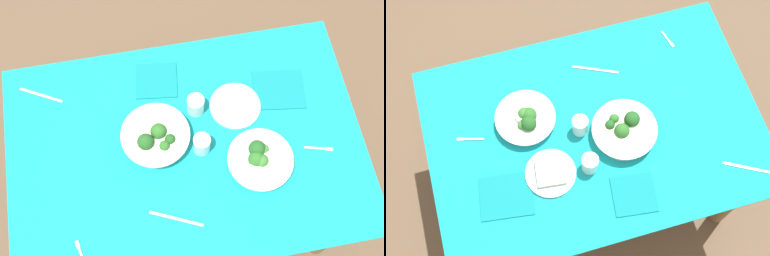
{
  "view_description": "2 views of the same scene",
  "coord_description": "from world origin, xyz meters",
  "views": [
    {
      "loc": [
        -0.11,
        -0.71,
        2.6
      ],
      "look_at": [
        0.04,
        0.06,
        0.79
      ],
      "focal_mm": 47.48,
      "sensor_mm": 36.0,
      "label": 1
    },
    {
      "loc": [
        0.3,
        0.79,
        2.73
      ],
      "look_at": [
        0.07,
        -0.01,
        0.79
      ],
      "focal_mm": 48.18,
      "sensor_mm": 36.0,
      "label": 2
    }
  ],
  "objects": [
    {
      "name": "broccoli_bowl_far",
      "position": [
        -0.11,
        0.05,
        0.78
      ],
      "size": [
        0.27,
        0.27,
        0.1
      ],
      "color": "silver",
      "rests_on": "dining_table"
    },
    {
      "name": "fork_by_far_bowl",
      "position": [
        -0.45,
        -0.33,
        0.75
      ],
      "size": [
        0.03,
        0.1,
        0.0
      ],
      "rotation": [
        0.0,
        0.0,
        1.82
      ],
      "color": "#B7B7BC",
      "rests_on": "dining_table"
    },
    {
      "name": "water_glass_side",
      "position": [
        0.07,
        0.15,
        0.79
      ],
      "size": [
        0.07,
        0.07,
        0.09
      ],
      "primitive_type": "cylinder",
      "color": "silver",
      "rests_on": "dining_table"
    },
    {
      "name": "napkin_folded_upper",
      "position": [
        0.42,
        0.18,
        0.75
      ],
      "size": [
        0.23,
        0.21,
        0.01
      ],
      "primitive_type": "cube",
      "rotation": [
        0.0,
        0.0,
        -0.13
      ],
      "color": "#0F777D",
      "rests_on": "dining_table"
    },
    {
      "name": "fork_by_near_bowl",
      "position": [
        0.52,
        -0.1,
        0.75
      ],
      "size": [
        0.11,
        0.04,
        0.0
      ],
      "rotation": [
        0.0,
        0.0,
        6.01
      ],
      "color": "#B7B7BC",
      "rests_on": "dining_table"
    },
    {
      "name": "table_knife_left",
      "position": [
        -0.08,
        -0.27,
        0.75
      ],
      "size": [
        0.19,
        0.09,
        0.0
      ],
      "primitive_type": "cube",
      "rotation": [
        0.0,
        0.0,
        5.85
      ],
      "color": "#B7B7BC",
      "rests_on": "dining_table"
    },
    {
      "name": "water_glass_center",
      "position": [
        0.06,
        -0.01,
        0.79
      ],
      "size": [
        0.07,
        0.07,
        0.09
      ],
      "primitive_type": "cylinder",
      "color": "silver",
      "rests_on": "dining_table"
    },
    {
      "name": "ground_plane",
      "position": [
        0.0,
        0.0,
        0.0
      ],
      "size": [
        6.0,
        6.0,
        0.0
      ],
      "primitive_type": "plane",
      "color": "brown"
    },
    {
      "name": "table_knife_right",
      "position": [
        -0.54,
        0.33,
        0.75
      ],
      "size": [
        0.17,
        0.1,
        0.0
      ],
      "primitive_type": "cube",
      "rotation": [
        0.0,
        0.0,
        5.78
      ],
      "color": "#B7B7BC",
      "rests_on": "dining_table"
    },
    {
      "name": "bread_side_plate",
      "position": [
        0.23,
        0.14,
        0.76
      ],
      "size": [
        0.21,
        0.21,
        0.03
      ],
      "color": "#99C6D1",
      "rests_on": "dining_table"
    },
    {
      "name": "napkin_folded_lower",
      "position": [
        -0.07,
        0.31,
        0.75
      ],
      "size": [
        0.19,
        0.18,
        0.01
      ],
      "primitive_type": "cube",
      "rotation": [
        0.0,
        0.0,
        -0.13
      ],
      "color": "#0F777D",
      "rests_on": "dining_table"
    },
    {
      "name": "dining_table",
      "position": [
        0.0,
        0.0,
        0.63
      ],
      "size": [
        1.4,
        0.95,
        0.75
      ],
      "color": "teal",
      "rests_on": "ground_plane"
    },
    {
      "name": "broccoli_bowl_near",
      "position": [
        0.27,
        -0.11,
        0.78
      ],
      "size": [
        0.25,
        0.25,
        0.09
      ],
      "color": "white",
      "rests_on": "dining_table"
    }
  ]
}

